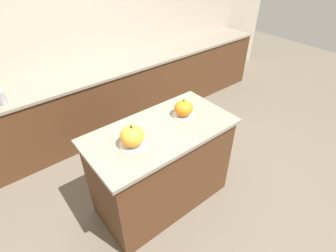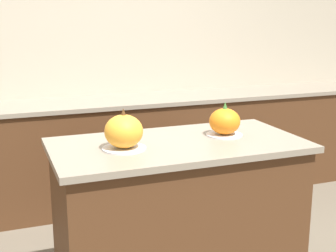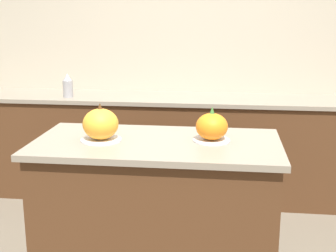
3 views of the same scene
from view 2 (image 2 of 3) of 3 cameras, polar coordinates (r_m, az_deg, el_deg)
wall_back at (r=4.29m, az=-8.29°, el=8.17°), size 8.00×0.06×2.50m
kitchen_island at (r=2.72m, az=1.18°, el=-11.64°), size 1.38×0.72×0.95m
back_counter at (r=4.12m, az=-6.91°, el=-3.17°), size 6.00×0.60×0.92m
pumpkin_cake_left at (r=2.41m, az=-5.41°, el=-0.76°), size 0.23×0.23×0.22m
pumpkin_cake_right at (r=2.70m, az=6.92°, el=0.47°), size 0.21×0.21×0.20m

